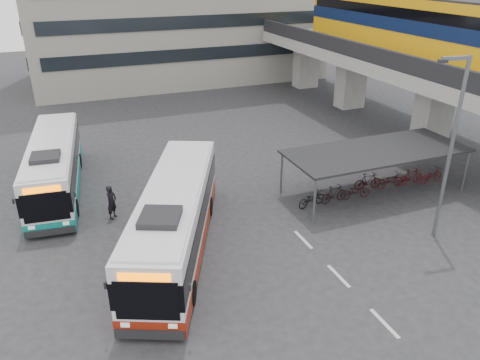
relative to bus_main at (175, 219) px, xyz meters
name	(u,v)px	position (x,y,z in m)	size (l,w,h in m)	color
ground	(254,251)	(3.17, -1.43, -1.58)	(120.00, 120.00, 0.00)	#28282B
viaduct	(400,45)	(20.17, 10.91, 4.66)	(8.00, 32.00, 9.68)	gray
bike_shelter	(374,170)	(11.67, 1.57, -0.22)	(10.00, 4.00, 2.54)	#595B60
road_markings	(339,276)	(5.67, -4.43, -1.57)	(0.15, 7.60, 0.01)	beige
bus_main	(175,219)	(0.00, 0.00, 0.00)	(6.94, 11.49, 3.39)	white
bus_teal	(55,166)	(-4.70, 8.41, -0.10)	(3.46, 10.97, 3.19)	white
pedestrian	(112,202)	(-2.27, 4.00, -0.69)	(0.65, 0.42, 1.78)	black
lamp_post	(451,141)	(11.47, -3.39, 3.22)	(1.48, 0.37, 8.42)	#595B60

